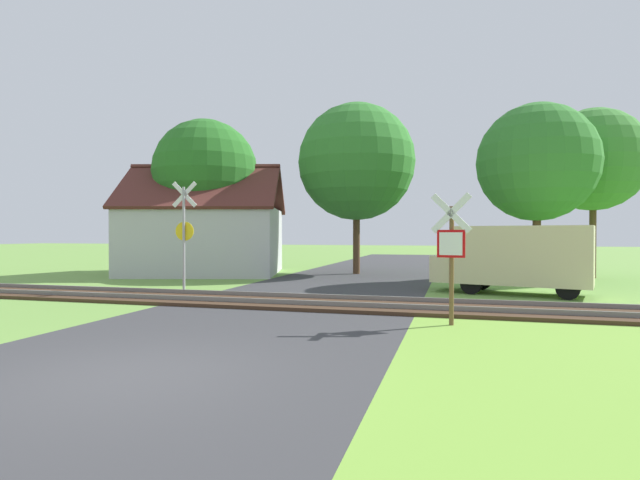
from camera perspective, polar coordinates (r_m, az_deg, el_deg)
ground_plane at (r=7.65m, az=-21.41°, el=-14.37°), size 160.00×160.00×0.00m
road_asphalt at (r=9.28m, az=-13.85°, el=-11.63°), size 6.93×80.00×0.01m
rail_track at (r=14.19m, az=-3.04°, el=-7.10°), size 60.00×2.60×0.22m
stop_sign_near at (r=11.13m, az=14.78°, el=-1.08°), size 0.86×0.22×2.87m
crossing_sign_far at (r=17.28m, az=-15.27°, el=1.16°), size 0.88×0.16×3.74m
house at (r=25.55m, az=-12.89°, el=0.25°), size 8.88×8.32×5.45m
tree_far at (r=25.71m, az=28.76°, el=8.02°), size 4.57×4.57×7.59m
tree_center at (r=25.00m, az=4.20°, el=8.87°), size 5.77×5.77×8.42m
tree_left at (r=25.87m, az=-12.97°, el=7.56°), size 5.22×5.22×7.71m
tree_right at (r=22.51m, az=23.56°, el=8.11°), size 4.82×4.82×7.33m
mail_truck at (r=17.62m, az=21.45°, el=-1.77°), size 5.21×3.05×2.24m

